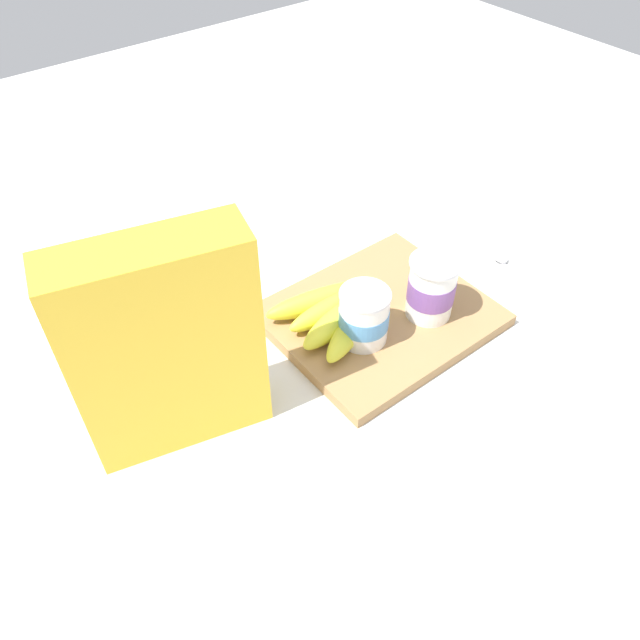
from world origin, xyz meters
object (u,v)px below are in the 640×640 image
Objects in this scene: yogurt_cup_front at (431,288)px; yogurt_cup_back at (364,316)px; cutting_board at (380,316)px; cereal_box at (167,348)px; banana_bunch at (340,310)px; spoon at (508,267)px.

yogurt_cup_back is (0.11, -0.02, -0.01)m from yogurt_cup_front.
cutting_board is 3.70× the size of yogurt_cup_back.
cereal_box is 1.52× the size of banana_bunch.
yogurt_cup_front is (-0.05, 0.04, 0.06)m from cutting_board.
cereal_box is 3.46× the size of yogurt_cup_back.
cutting_board is at bearing -38.57° from yogurt_cup_front.
banana_bunch reaches higher than cutting_board.
cereal_box is 2.99× the size of yogurt_cup_front.
yogurt_cup_back reaches higher than cutting_board.
yogurt_cup_front reaches higher than spoon.
cereal_box is at bearing -7.26° from yogurt_cup_back.
spoon is (-0.30, 0.06, -0.03)m from banana_bunch.
cereal_box is at bearing 3.04° from banana_bunch.
cereal_box reaches higher than spoon.
yogurt_cup_front is at bearing -173.75° from cereal_box.
yogurt_cup_front is at bearing 169.48° from yogurt_cup_back.
yogurt_cup_front is 0.72× the size of spoon.
cutting_board is at bearing 156.12° from banana_bunch.
cutting_board is 2.30× the size of spoon.
banana_bunch is (0.00, -0.05, -0.02)m from yogurt_cup_back.
banana_bunch is 1.42× the size of spoon.
yogurt_cup_back is 0.05m from banana_bunch.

